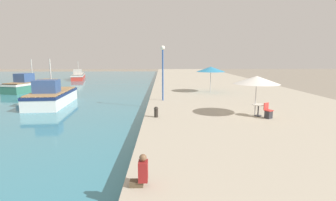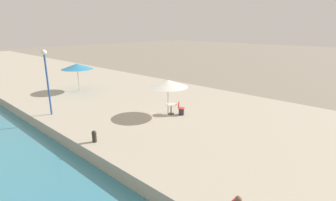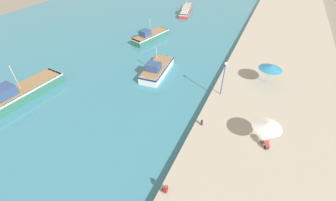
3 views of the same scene
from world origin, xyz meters
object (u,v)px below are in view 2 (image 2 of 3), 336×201
Objects in this scene: lamppost at (46,71)px; cafe_chair_left at (181,110)px; cafe_table at (171,107)px; cafe_umbrella_white at (77,66)px; cafe_umbrella_pink at (168,83)px; mooring_bollard at (94,136)px.

cafe_chair_left is at bearing -47.21° from lamppost.
cafe_chair_left reaches higher than cafe_table.
lamppost is (-6.27, 6.78, 2.77)m from cafe_chair_left.
cafe_table is at bearing -85.42° from cafe_umbrella_white.
cafe_table is 0.75m from cafe_chair_left.
lamppost reaches higher than cafe_chair_left.
cafe_table is (0.91, -11.35, -1.85)m from cafe_umbrella_white.
cafe_umbrella_pink is 2.12m from cafe_chair_left.
cafe_chair_left is 6.71m from mooring_bollard.
cafe_chair_left is at bearing -3.78° from mooring_bollard.
cafe_umbrella_white is 3.72× the size of cafe_table.
mooring_bollard is 6.92m from lamppost.
lamppost is (-4.98, -5.18, 0.71)m from cafe_umbrella_white.
cafe_umbrella_pink reaches higher than cafe_chair_left.
cafe_umbrella_white is 12.89m from mooring_bollard.
cafe_table is at bearing -46.28° from lamppost.
cafe_table is 1.22× the size of mooring_bollard.
cafe_umbrella_pink is 4.28× the size of mooring_bollard.
lamppost is at bearing -78.97° from cafe_chair_left.
lamppost is at bearing 133.72° from cafe_table.
cafe_chair_left is at bearing -83.85° from cafe_umbrella_white.
cafe_chair_left is (0.52, -0.78, -1.90)m from cafe_umbrella_pink.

